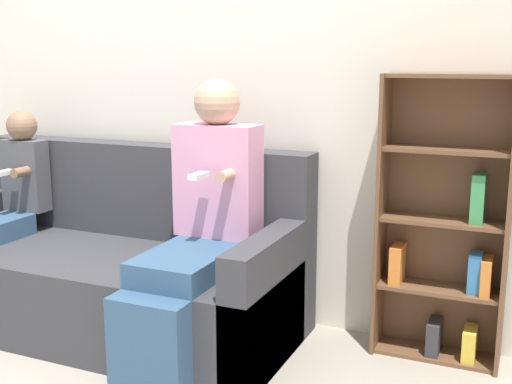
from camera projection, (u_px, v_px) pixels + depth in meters
name	position (u px, v px, depth m)	size (l,w,h in m)	color
ground_plane	(81.00, 378.00, 2.78)	(14.00, 14.00, 0.00)	#9E9384
back_wall	(187.00, 75.00, 3.41)	(10.00, 0.06, 2.55)	silver
couch	(111.00, 269.00, 3.29)	(1.96, 0.86, 0.91)	#38383D
adult_seated	(198.00, 219.00, 2.90)	(0.40, 0.80, 1.27)	#335170
bookshelf	(446.00, 231.00, 2.89)	(0.57, 0.22, 1.30)	brown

